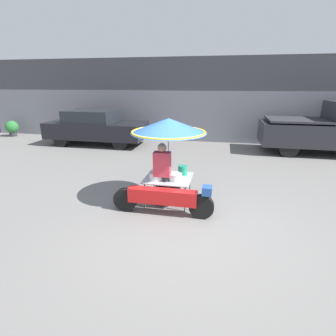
# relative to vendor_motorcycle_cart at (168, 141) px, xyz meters

# --- Properties ---
(ground_plane) EXTENTS (36.00, 36.00, 0.00)m
(ground_plane) POSITION_rel_vendor_motorcycle_cart_xyz_m (0.52, -0.81, -1.53)
(ground_plane) COLOR slate
(shopfront_building) EXTENTS (28.00, 2.06, 3.91)m
(shopfront_building) POSITION_rel_vendor_motorcycle_cart_xyz_m (0.52, 8.16, 0.41)
(shopfront_building) COLOR #38383D
(shopfront_building) RESTS_ON ground
(vendor_motorcycle_cart) EXTENTS (2.24, 1.73, 2.03)m
(vendor_motorcycle_cart) POSITION_rel_vendor_motorcycle_cart_xyz_m (0.00, 0.00, 0.00)
(vendor_motorcycle_cart) COLOR black
(vendor_motorcycle_cart) RESTS_ON ground
(vendor_person) EXTENTS (0.38, 0.22, 1.51)m
(vendor_person) POSITION_rel_vendor_motorcycle_cart_xyz_m (-0.10, -0.16, -0.70)
(vendor_person) COLOR #2D2D33
(vendor_person) RESTS_ON ground
(parked_car) EXTENTS (4.53, 1.80, 1.58)m
(parked_car) POSITION_rel_vendor_motorcycle_cart_xyz_m (-4.55, 5.47, -0.72)
(parked_car) COLOR black
(parked_car) RESTS_ON ground
(pickup_truck) EXTENTS (5.00, 1.88, 2.09)m
(pickup_truck) POSITION_rel_vendor_motorcycle_cart_xyz_m (5.39, 5.79, -0.55)
(pickup_truck) COLOR black
(pickup_truck) RESTS_ON ground
(potted_plant) EXTENTS (0.65, 0.65, 0.83)m
(potted_plant) POSITION_rel_vendor_motorcycle_cart_xyz_m (-9.89, 6.37, -1.07)
(potted_plant) COLOR #2D2D33
(potted_plant) RESTS_ON ground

